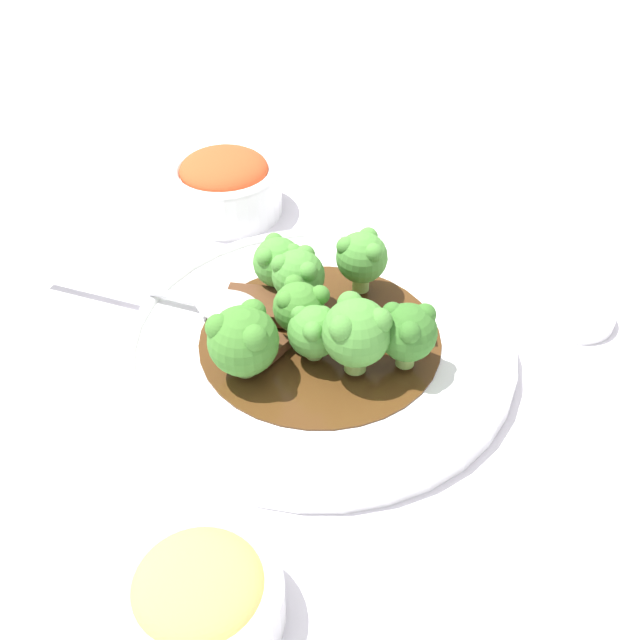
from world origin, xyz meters
The scene contains 17 objects.
ground_plane centered at (0.00, 0.00, 0.00)m, with size 4.00×4.00×0.00m, color silver.
main_plate centered at (0.00, 0.00, 0.01)m, with size 0.31×0.31×0.02m.
beef_strip_0 centered at (0.05, -0.03, 0.02)m, with size 0.06×0.05×0.01m.
beef_strip_1 centered at (-0.06, 0.00, 0.02)m, with size 0.05×0.03×0.01m.
beef_strip_2 centered at (0.05, 0.01, 0.02)m, with size 0.06×0.06×0.01m.
broccoli_floret_0 centered at (0.01, -0.04, 0.05)m, with size 0.04×0.04×0.05m.
broccoli_floret_1 centered at (0.03, -0.06, 0.05)m, with size 0.04×0.04×0.05m.
broccoli_floret_2 centered at (0.01, 0.02, 0.04)m, with size 0.04×0.04×0.04m.
broccoli_floret_3 centered at (0.06, 0.03, 0.05)m, with size 0.05×0.05×0.06m.
broccoli_floret_4 centered at (0.02, 0.00, 0.05)m, with size 0.04×0.04×0.05m.
broccoli_floret_5 centered at (-0.06, 0.04, 0.05)m, with size 0.04×0.04×0.05m.
broccoli_floret_6 centered at (-0.04, -0.05, 0.05)m, with size 0.04×0.04×0.05m.
broccoli_floret_7 centered at (-0.02, 0.04, 0.06)m, with size 0.05×0.05×0.06m.
serving_spoon centered at (0.09, -0.04, 0.03)m, with size 0.20×0.11×0.01m.
side_bowl_kimchi centered at (0.07, -0.22, 0.03)m, with size 0.11×0.11×0.06m.
side_bowl_appetizer centered at (0.09, 0.21, 0.02)m, with size 0.09×0.09×0.05m.
sauce_dish centered at (-0.22, -0.02, 0.01)m, with size 0.06×0.06×0.01m.
Camera 1 is at (0.04, 0.43, 0.41)m, focal length 42.00 mm.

